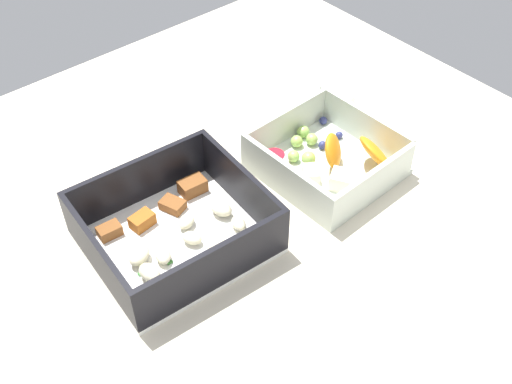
{
  "coord_description": "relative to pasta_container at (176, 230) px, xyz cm",
  "views": [
    {
      "loc": [
        -34.12,
        -38.46,
        54.06
      ],
      "look_at": [
        -0.88,
        0.43,
        4.0
      ],
      "focal_mm": 44.0,
      "sensor_mm": 36.0,
      "label": 1
    }
  ],
  "objects": [
    {
      "name": "paper_cup_liner",
      "position": [
        31.7,
        6.11,
        -0.93
      ],
      "size": [
        4.27,
        4.27,
        2.16
      ],
      "primitive_type": "cylinder",
      "color": "white",
      "rests_on": "table_surface"
    },
    {
      "name": "pasta_container",
      "position": [
        0.0,
        0.0,
        0.0
      ],
      "size": [
        19.4,
        17.68,
        6.45
      ],
      "rotation": [
        0.0,
        0.0,
        -0.08
      ],
      "color": "white",
      "rests_on": "table_surface"
    },
    {
      "name": "fruit_bowl",
      "position": [
        20.93,
        -2.43,
        -0.16
      ],
      "size": [
        15.06,
        15.5,
        5.58
      ],
      "rotation": [
        0.0,
        0.0,
        0.03
      ],
      "color": "silver",
      "rests_on": "table_surface"
    },
    {
      "name": "table_surface",
      "position": [
        11.19,
        -1.59,
        -3.02
      ],
      "size": [
        80.0,
        80.0,
        2.0
      ],
      "primitive_type": "cube",
      "color": "beige",
      "rests_on": "ground"
    }
  ]
}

